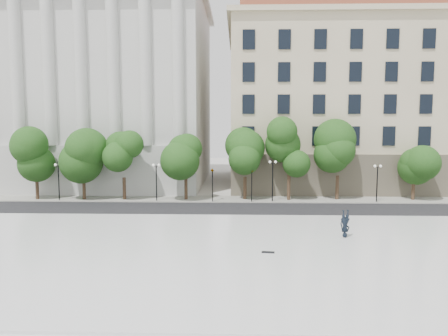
{
  "coord_description": "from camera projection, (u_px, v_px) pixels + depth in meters",
  "views": [
    {
      "loc": [
        2.72,
        -24.33,
        8.76
      ],
      "look_at": [
        1.69,
        10.0,
        5.08
      ],
      "focal_mm": 35.0,
      "sensor_mm": 36.0,
      "label": 1
    }
  ],
  "objects": [
    {
      "name": "ground",
      "position": [
        190.0,
        274.0,
        25.19
      ],
      "size": [
        160.0,
        160.0,
        0.0
      ],
      "primitive_type": "plane",
      "color": "#B3B0A9",
      "rests_on": "ground"
    },
    {
      "name": "plaza",
      "position": [
        195.0,
        254.0,
        28.15
      ],
      "size": [
        44.0,
        22.0,
        0.45
      ],
      "primitive_type": "cube",
      "color": "silver",
      "rests_on": "ground"
    },
    {
      "name": "street",
      "position": [
        209.0,
        210.0,
        43.08
      ],
      "size": [
        60.0,
        8.0,
        0.02
      ],
      "primitive_type": "cube",
      "color": "black",
      "rests_on": "ground"
    },
    {
      "name": "far_sidewalk",
      "position": [
        213.0,
        199.0,
        49.04
      ],
      "size": [
        60.0,
        4.0,
        0.12
      ],
      "primitive_type": "cube",
      "color": "#99978D",
      "rests_on": "ground"
    },
    {
      "name": "building_west",
      "position": [
        100.0,
        93.0,
        62.67
      ],
      "size": [
        31.5,
        27.65,
        25.6
      ],
      "color": "#B9B9B4",
      "rests_on": "ground"
    },
    {
      "name": "building_east",
      "position": [
        358.0,
        105.0,
        62.08
      ],
      "size": [
        36.0,
        26.15,
        23.0
      ],
      "color": "beige",
      "rests_on": "ground"
    },
    {
      "name": "traffic_light_west",
      "position": [
        212.0,
        169.0,
        46.96
      ],
      "size": [
        0.73,
        1.75,
        4.19
      ],
      "color": "black",
      "rests_on": "ground"
    },
    {
      "name": "traffic_light_east",
      "position": [
        252.0,
        169.0,
        46.83
      ],
      "size": [
        0.38,
        1.74,
        4.2
      ],
      "color": "black",
      "rests_on": "ground"
    },
    {
      "name": "person_lying",
      "position": [
        345.0,
        234.0,
        31.38
      ],
      "size": [
        1.18,
        2.12,
        0.54
      ],
      "primitive_type": "imported",
      "rotation": [
        -1.54,
        0.0,
        0.24
      ],
      "color": "black",
      "rests_on": "plaza"
    },
    {
      "name": "skateboard",
      "position": [
        268.0,
        252.0,
        27.69
      ],
      "size": [
        0.83,
        0.3,
        0.08
      ],
      "primitive_type": "cube",
      "rotation": [
        0.0,
        0.0,
        -0.12
      ],
      "color": "black",
      "rests_on": "plaza"
    },
    {
      "name": "street_trees",
      "position": [
        215.0,
        154.0,
        48.09
      ],
      "size": [
        45.34,
        5.0,
        7.75
      ],
      "color": "#382619",
      "rests_on": "ground"
    },
    {
      "name": "lamp_posts",
      "position": [
        216.0,
        175.0,
        47.33
      ],
      "size": [
        35.56,
        0.28,
        4.55
      ],
      "color": "black",
      "rests_on": "ground"
    }
  ]
}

